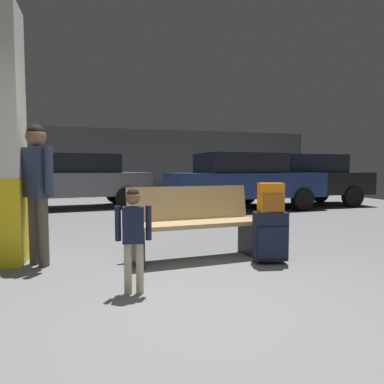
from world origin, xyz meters
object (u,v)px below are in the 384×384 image
object	(u,v)px
backpack_bright	(271,198)
child	(133,229)
adult	(37,179)
parked_car_near	(243,180)
parked_car_far	(76,179)
bench	(194,223)
parked_car_side	(299,179)
suitcase	(270,236)

from	to	relation	value
backpack_bright	child	distance (m)	1.76
adult	parked_car_near	xyz separation A→B (m)	(4.49, 4.41, -0.19)
parked_car_near	parked_car_far	size ratio (longest dim) A/B	0.98
bench	parked_car_side	bearing A→B (deg)	47.20
suitcase	parked_car_near	size ratio (longest dim) A/B	0.14
suitcase	child	size ratio (longest dim) A/B	0.64
bench	parked_car_near	bearing A→B (deg)	59.69
bench	adult	world-z (taller)	adult
bench	parked_car_near	xyz separation A→B (m)	(2.68, 4.59, 0.36)
backpack_bright	parked_car_far	world-z (taller)	parked_car_far
suitcase	parked_car_side	bearing A→B (deg)	54.86
parked_car_side	backpack_bright	bearing A→B (deg)	-125.14
parked_car_far	child	bearing A→B (deg)	-83.46
backpack_bright	parked_car_far	size ratio (longest dim) A/B	0.08
backpack_bright	adult	bearing A→B (deg)	165.93
child	bench	bearing A→B (deg)	50.75
child	parked_car_side	distance (m)	8.28
suitcase	backpack_bright	xyz separation A→B (m)	(0.00, -0.00, 0.45)
backpack_bright	child	world-z (taller)	backpack_bright
bench	parked_car_far	world-z (taller)	parked_car_far
bench	parked_car_near	distance (m)	5.33
child	parked_car_near	bearing A→B (deg)	57.88
bench	suitcase	size ratio (longest dim) A/B	2.71
child	parked_car_side	size ratio (longest dim) A/B	0.23
backpack_bright	parked_car_far	bearing A→B (deg)	110.33
suitcase	backpack_bright	world-z (taller)	backpack_bright
child	adult	bearing A→B (deg)	127.84
bench	parked_car_side	xyz separation A→B (m)	(4.71, 5.08, 0.36)
backpack_bright	parked_car_near	size ratio (longest dim) A/B	0.08
suitcase	parked_car_far	size ratio (longest dim) A/B	0.14
suitcase	child	bearing A→B (deg)	-160.89
backpack_bright	adult	xyz separation A→B (m)	(-2.60, 0.65, 0.22)
parked_car_side	parked_car_far	distance (m)	6.50
suitcase	parked_car_side	size ratio (longest dim) A/B	0.15
suitcase	parked_car_side	world-z (taller)	parked_car_side
bench	parked_car_near	world-z (taller)	parked_car_near
adult	parked_car_far	xyz separation A→B (m)	(0.12, 6.06, -0.19)
suitcase	parked_car_near	xyz separation A→B (m)	(1.89, 5.06, 0.48)
parked_car_near	parked_car_far	bearing A→B (deg)	159.42
bench	suitcase	bearing A→B (deg)	-30.81
parked_car_far	suitcase	bearing A→B (deg)	-69.67
suitcase	adult	size ratio (longest dim) A/B	0.38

